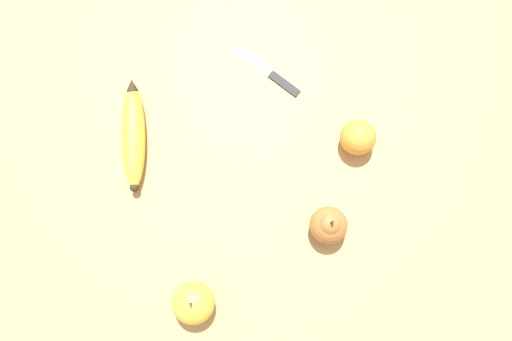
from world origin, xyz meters
TOP-DOWN VIEW (x-y plane):
  - ground_plane at (0.00, 0.00)m, footprint 3.00×3.00m
  - banana at (0.11, 0.13)m, footprint 0.20×0.14m
  - orange at (-0.13, -0.22)m, footprint 0.07×0.07m
  - pear at (-0.23, -0.08)m, footprint 0.07×0.07m
  - apple at (-0.22, 0.20)m, footprint 0.07×0.07m
  - paring_knife at (0.08, -0.16)m, footprint 0.16×0.07m

SIDE VIEW (x-z plane):
  - ground_plane at x=0.00m, z-range 0.00..0.00m
  - paring_knife at x=0.08m, z-range 0.00..0.01m
  - banana at x=0.11m, z-range 0.00..0.04m
  - apple at x=-0.22m, z-range -0.01..0.07m
  - orange at x=-0.13m, z-range 0.00..0.07m
  - pear at x=-0.23m, z-range -0.01..0.08m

